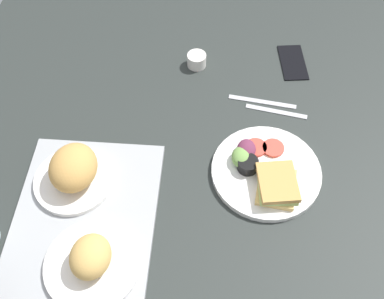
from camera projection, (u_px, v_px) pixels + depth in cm
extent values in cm
cube|color=#282D2B|center=(202.00, 169.00, 117.67)|extent=(190.00, 150.00, 3.00)
cube|color=#9EA0A3|center=(84.00, 223.00, 106.63)|extent=(46.99, 35.77, 1.60)
cylinder|color=white|center=(93.00, 264.00, 99.39)|extent=(21.07, 21.07, 1.40)
ellipsoid|color=tan|center=(91.00, 257.00, 96.01)|extent=(10.18, 8.79, 6.94)
cylinder|color=white|center=(74.00, 180.00, 111.39)|extent=(19.19, 19.19, 1.40)
ellipsoid|color=tan|center=(73.00, 168.00, 107.40)|extent=(13.01, 11.24, 8.87)
cylinder|color=white|center=(266.00, 170.00, 114.81)|extent=(27.45, 27.45, 1.60)
cube|color=#DBB266|center=(276.00, 187.00, 110.30)|extent=(11.60, 9.75, 1.40)
cube|color=#B2C66B|center=(277.00, 185.00, 109.31)|extent=(12.12, 10.42, 1.00)
cube|color=tan|center=(278.00, 182.00, 108.32)|extent=(12.65, 11.12, 1.40)
cylinder|color=#D14738|center=(273.00, 148.00, 117.18)|extent=(5.60, 5.60, 0.80)
cylinder|color=#D14738|center=(256.00, 147.00, 117.29)|extent=(5.60, 5.60, 0.80)
cylinder|color=black|center=(248.00, 165.00, 112.90)|extent=(5.20, 5.20, 3.00)
cylinder|color=#EFEACC|center=(248.00, 163.00, 111.99)|extent=(4.26, 4.26, 0.60)
ellipsoid|color=#729E4C|center=(241.00, 157.00, 113.94)|extent=(6.00, 4.80, 3.60)
ellipsoid|color=#6B2D47|center=(246.00, 149.00, 115.24)|extent=(6.00, 4.80, 3.60)
cylinder|color=silver|center=(197.00, 60.00, 135.12)|extent=(5.60, 5.60, 4.00)
cube|color=#B7B7BC|center=(276.00, 111.00, 126.34)|extent=(3.28, 17.05, 0.50)
cube|color=#B7B7BC|center=(262.00, 102.00, 128.33)|extent=(2.78, 19.05, 0.50)
cube|color=black|center=(293.00, 62.00, 136.95)|extent=(15.48, 9.74, 0.80)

